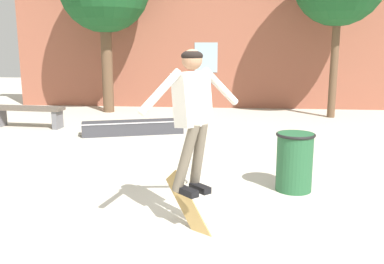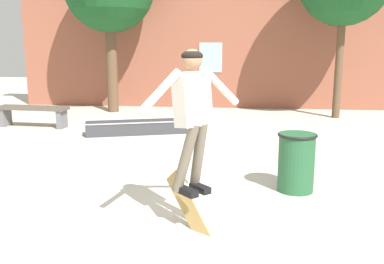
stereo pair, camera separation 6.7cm
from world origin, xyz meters
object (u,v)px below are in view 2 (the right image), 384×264
object	(u,v)px
skater	(192,108)
trash_bin	(296,161)
skateboard_flipping	(188,207)
skate_ledge	(137,127)
park_bench	(33,112)

from	to	relation	value
skater	trash_bin	bearing A→B (deg)	92.26
trash_bin	skateboard_flipping	distance (m)	1.84
trash_bin	skateboard_flipping	bearing A→B (deg)	-134.97
skateboard_flipping	skate_ledge	bearing A→B (deg)	157.64
skater	skateboard_flipping	xyz separation A→B (m)	(-0.04, 0.04, -1.09)
trash_bin	skateboard_flipping	world-z (taller)	trash_bin
skater	skate_ledge	bearing A→B (deg)	155.71
park_bench	skater	bearing A→B (deg)	-45.61
park_bench	trash_bin	distance (m)	6.89
skateboard_flipping	park_bench	bearing A→B (deg)	177.44
park_bench	trash_bin	size ratio (longest dim) A/B	2.20
trash_bin	skater	size ratio (longest dim) A/B	0.53
skate_ledge	trash_bin	xyz separation A→B (m)	(3.01, -3.41, 0.27)
skate_ledge	park_bench	bearing A→B (deg)	150.89
trash_bin	skateboard_flipping	xyz separation A→B (m)	(-1.29, -1.29, -0.21)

